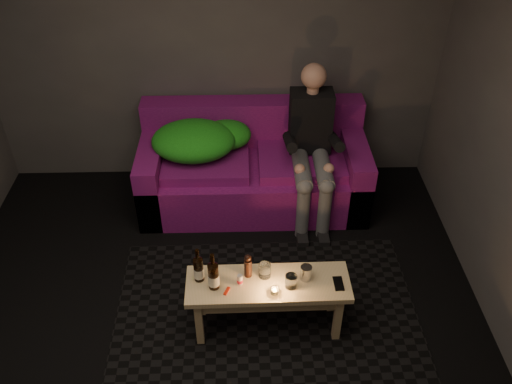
# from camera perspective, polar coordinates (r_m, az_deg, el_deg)

# --- Properties ---
(floor) EXTENTS (4.50, 4.50, 0.00)m
(floor) POSITION_cam_1_polar(r_m,az_deg,el_deg) (3.86, -4.79, -17.56)
(floor) COLOR black
(floor) RESTS_ON ground
(room) EXTENTS (4.50, 4.50, 4.50)m
(room) POSITION_cam_1_polar(r_m,az_deg,el_deg) (3.07, -6.04, 7.86)
(room) COLOR silver
(room) RESTS_ON ground
(rug) EXTENTS (2.24, 1.64, 0.01)m
(rug) POSITION_cam_1_polar(r_m,az_deg,el_deg) (4.06, 1.16, -13.23)
(rug) COLOR black
(rug) RESTS_ON floor
(sofa) EXTENTS (1.99, 0.90, 0.86)m
(sofa) POSITION_cam_1_polar(r_m,az_deg,el_deg) (4.92, -0.27, 2.40)
(sofa) COLOR #670D67
(sofa) RESTS_ON floor
(green_blanket) EXTENTS (0.88, 0.60, 0.30)m
(green_blanket) POSITION_cam_1_polar(r_m,az_deg,el_deg) (4.74, -6.01, 5.53)
(green_blanket) COLOR #1B8919
(green_blanket) RESTS_ON sofa
(person) EXTENTS (0.36, 0.83, 1.33)m
(person) POSITION_cam_1_polar(r_m,az_deg,el_deg) (4.60, 5.89, 5.14)
(person) COLOR black
(person) RESTS_ON sofa
(coffee_table) EXTENTS (1.11, 0.37, 0.45)m
(coffee_table) POSITION_cam_1_polar(r_m,az_deg,el_deg) (3.75, 1.27, -10.31)
(coffee_table) COLOR tan
(coffee_table) RESTS_ON rug
(beer_bottle_a) EXTENTS (0.07, 0.07, 0.27)m
(beer_bottle_a) POSITION_cam_1_polar(r_m,az_deg,el_deg) (3.66, -6.07, -8.03)
(beer_bottle_a) COLOR black
(beer_bottle_a) RESTS_ON coffee_table
(beer_bottle_b) EXTENTS (0.08, 0.08, 0.30)m
(beer_bottle_b) POSITION_cam_1_polar(r_m,az_deg,el_deg) (3.59, -4.50, -8.74)
(beer_bottle_b) COLOR black
(beer_bottle_b) RESTS_ON coffee_table
(salt_shaker) EXTENTS (0.05, 0.05, 0.08)m
(salt_shaker) POSITION_cam_1_polar(r_m,az_deg,el_deg) (3.65, -1.71, -9.21)
(salt_shaker) COLOR silver
(salt_shaker) RESTS_ON coffee_table
(pepper_mill) EXTENTS (0.06, 0.06, 0.14)m
(pepper_mill) POSITION_cam_1_polar(r_m,az_deg,el_deg) (3.68, -0.85, -8.00)
(pepper_mill) COLOR black
(pepper_mill) RESTS_ON coffee_table
(tumbler_back) EXTENTS (0.10, 0.10, 0.10)m
(tumbler_back) POSITION_cam_1_polar(r_m,az_deg,el_deg) (3.70, 0.93, -8.25)
(tumbler_back) COLOR white
(tumbler_back) RESTS_ON coffee_table
(tealight) EXTENTS (0.05, 0.05, 0.04)m
(tealight) POSITION_cam_1_polar(r_m,az_deg,el_deg) (3.61, 1.97, -10.35)
(tealight) COLOR white
(tealight) RESTS_ON coffee_table
(tumbler_front) EXTENTS (0.10, 0.10, 0.10)m
(tumbler_front) POSITION_cam_1_polar(r_m,az_deg,el_deg) (3.64, 3.71, -9.36)
(tumbler_front) COLOR white
(tumbler_front) RESTS_ON coffee_table
(steel_cup) EXTENTS (0.09, 0.09, 0.11)m
(steel_cup) POSITION_cam_1_polar(r_m,az_deg,el_deg) (3.69, 5.28, -8.46)
(steel_cup) COLOR #B2B4BA
(steel_cup) RESTS_ON coffee_table
(smartphone) EXTENTS (0.07, 0.13, 0.01)m
(smartphone) POSITION_cam_1_polar(r_m,az_deg,el_deg) (3.72, 8.68, -9.51)
(smartphone) COLOR black
(smartphone) RESTS_ON coffee_table
(red_lighter) EXTENTS (0.05, 0.07, 0.01)m
(red_lighter) POSITION_cam_1_polar(r_m,az_deg,el_deg) (3.64, -3.09, -10.36)
(red_lighter) COLOR red
(red_lighter) RESTS_ON coffee_table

